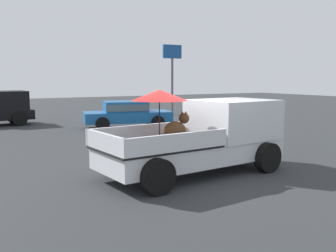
{
  "coord_description": "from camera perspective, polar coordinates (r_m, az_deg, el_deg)",
  "views": [
    {
      "loc": [
        -5.44,
        -8.24,
        2.51
      ],
      "look_at": [
        0.09,
        1.47,
        1.1
      ],
      "focal_mm": 41.16,
      "sensor_mm": 36.0,
      "label": 1
    }
  ],
  "objects": [
    {
      "name": "ground_plane",
      "position": [
        10.19,
        3.71,
        -7.09
      ],
      "size": [
        80.0,
        80.0,
        0.0
      ],
      "primitive_type": "plane",
      "color": "#2D3033"
    },
    {
      "name": "pickup_truck_main",
      "position": [
        10.29,
        5.59,
        -1.38
      ],
      "size": [
        5.2,
        2.62,
        2.21
      ],
      "rotation": [
        0.0,
        0.0,
        0.09
      ],
      "color": "black",
      "rests_on": "ground"
    },
    {
      "name": "parked_sedan_near",
      "position": [
        19.44,
        -6.14,
        1.94
      ],
      "size": [
        4.59,
        2.72,
        1.33
      ],
      "rotation": [
        0.0,
        0.0,
        -0.24
      ],
      "color": "black",
      "rests_on": "ground"
    },
    {
      "name": "motel_sign",
      "position": [
        26.18,
        0.62,
        8.97
      ],
      "size": [
        1.4,
        0.16,
        4.68
      ],
      "color": "#59595B",
      "rests_on": "ground"
    }
  ]
}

